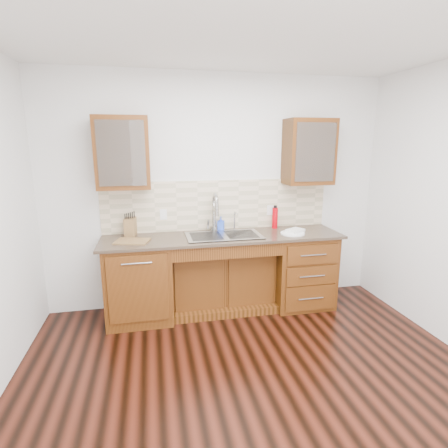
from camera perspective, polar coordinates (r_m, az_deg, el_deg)
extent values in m
cube|color=#3A130A|center=(3.13, 5.84, -26.24)|extent=(4.00, 3.50, 0.10)
cube|color=white|center=(2.55, 7.55, 31.74)|extent=(4.00, 3.50, 0.10)
cube|color=silver|center=(4.21, -1.12, 5.20)|extent=(4.00, 0.10, 2.70)
cube|color=#593014|center=(4.02, -13.65, -8.99)|extent=(0.70, 0.62, 0.88)
cube|color=#593014|center=(4.21, -0.37, -8.92)|extent=(1.20, 0.44, 0.70)
cube|color=#593014|center=(4.37, 12.27, -7.11)|extent=(0.70, 0.62, 0.88)
cube|color=#84705B|center=(3.94, -0.07, -2.12)|extent=(2.70, 0.65, 0.03)
cube|color=beige|center=(4.17, -0.95, 3.11)|extent=(2.70, 0.02, 0.59)
cube|color=#9E9EA5|center=(3.94, -0.03, -3.15)|extent=(0.84, 0.46, 0.19)
cylinder|color=#999993|center=(4.08, -1.65, 1.53)|extent=(0.04, 0.04, 0.40)
cylinder|color=#999993|center=(4.16, 1.73, 0.61)|extent=(0.02, 0.02, 0.24)
cube|color=#593014|center=(3.89, -16.21, 11.07)|extent=(0.55, 0.34, 0.75)
cube|color=#593014|center=(4.28, 13.66, 11.36)|extent=(0.55, 0.34, 0.75)
cube|color=white|center=(4.10, -9.87, 1.54)|extent=(0.08, 0.01, 0.12)
cube|color=white|center=(4.34, 7.55, 2.26)|extent=(0.08, 0.01, 0.12)
imported|color=blue|center=(4.16, -0.51, 0.09)|extent=(0.10, 0.10, 0.16)
cylinder|color=#B3000A|center=(4.30, 8.31, 0.97)|extent=(0.08, 0.08, 0.25)
cylinder|color=white|center=(4.08, 11.13, -1.51)|extent=(0.35, 0.35, 0.02)
cube|color=white|center=(4.12, 11.56, -1.04)|extent=(0.24, 0.22, 0.03)
cube|color=olive|center=(4.06, -15.02, -0.40)|extent=(0.14, 0.20, 0.20)
cube|color=#A36D50|center=(3.81, -14.74, -2.73)|extent=(0.40, 0.32, 0.02)
imported|color=white|center=(3.89, -17.16, 10.28)|extent=(0.13, 0.13, 0.10)
imported|color=silver|center=(3.88, -14.85, 10.39)|extent=(0.11, 0.11, 0.10)
imported|color=white|center=(4.25, 12.63, 10.71)|extent=(0.13, 0.13, 0.10)
imported|color=white|center=(4.30, 14.18, 10.67)|extent=(0.14, 0.14, 0.10)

